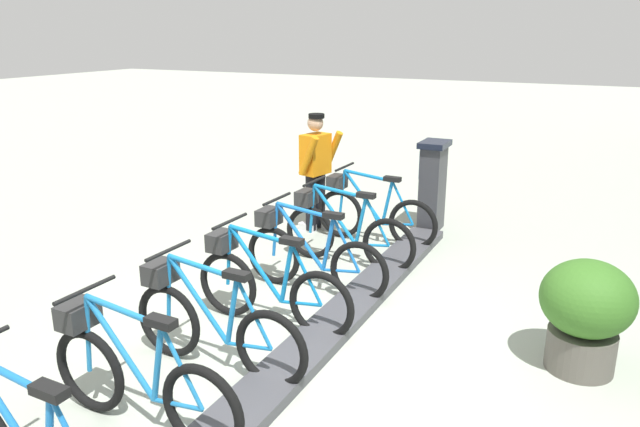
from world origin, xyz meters
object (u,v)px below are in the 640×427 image
Objects in this scene: worker_near_rack at (316,168)px; bike_docked_4 at (210,322)px; bike_docked_1 at (343,231)px; bike_docked_3 at (266,284)px; planter_bush at (586,310)px; bike_docked_2 at (309,254)px; bike_docked_0 at (370,212)px; payment_kiosk at (432,184)px; bike_docked_5 at (134,375)px.

bike_docked_4 is at bearing 103.45° from worker_near_rack.
bike_docked_1 is 1.00× the size of bike_docked_3.
planter_bush is at bearing -153.72° from bike_docked_4.
bike_docked_3 is at bearing 90.00° from bike_docked_2.
planter_bush is at bearing 141.74° from bike_docked_0.
payment_kiosk is at bearing -153.23° from worker_near_rack.
bike_docked_0 is 1.77× the size of planter_bush.
planter_bush is at bearing 125.61° from payment_kiosk.
bike_docked_5 is 3.60m from planter_bush.
payment_kiosk reaches higher than bike_docked_2.
bike_docked_0 reaches higher than planter_bush.
bike_docked_1 is at bearing -90.00° from bike_docked_4.
bike_docked_0 is at bearing -90.00° from bike_docked_2.
bike_docked_2 is at bearing -90.00° from bike_docked_5.
bike_docked_5 reaches higher than planter_bush.
bike_docked_2 is 2.69m from bike_docked_5.
bike_docked_1 is at bearing 130.31° from worker_near_rack.
payment_kiosk is 3.82m from planter_bush.
bike_docked_5 is at bearing 90.00° from bike_docked_4.
bike_docked_3 is at bearing 107.45° from worker_near_rack.
payment_kiosk is 0.74× the size of bike_docked_3.
planter_bush is (-2.79, 1.31, 0.11)m from bike_docked_1.
worker_near_rack reaches higher than bike_docked_3.
bike_docked_2 is 1.00× the size of bike_docked_5.
bike_docked_3 is 1.00× the size of bike_docked_4.
bike_docked_0 is 1.00× the size of bike_docked_4.
bike_docked_2 is 1.00× the size of bike_docked_3.
payment_kiosk is at bearing -54.39° from planter_bush.
planter_bush is at bearing -140.84° from bike_docked_5.
bike_docked_1 is 1.77× the size of planter_bush.
worker_near_rack is at bearing -72.55° from bike_docked_3.
payment_kiosk reaches higher than bike_docked_3.
bike_docked_0 is 1.00× the size of bike_docked_2.
bike_docked_4 is (0.00, 0.90, 0.00)m from bike_docked_3.
bike_docked_4 is 1.04× the size of worker_near_rack.
bike_docked_2 is at bearing -90.00° from bike_docked_3.
planter_bush is at bearing 171.62° from bike_docked_2.
bike_docked_2 is 2.82m from planter_bush.
bike_docked_1 is 1.00× the size of bike_docked_5.
bike_docked_2 and bike_docked_4 have the same top height.
bike_docked_3 is 1.00× the size of bike_docked_5.
bike_docked_1 is 1.00× the size of bike_docked_2.
bike_docked_0 is 1.00× the size of bike_docked_3.
bike_docked_5 is 4.75m from worker_near_rack.
payment_kiosk is 0.74× the size of bike_docked_4.
bike_docked_0 is at bearing -90.00° from bike_docked_5.
worker_near_rack is (0.89, -4.64, 0.48)m from bike_docked_5.
planter_bush is at bearing -170.17° from bike_docked_3.
payment_kiosk is 1.32× the size of planter_bush.
worker_near_rack is at bearing -65.36° from bike_docked_2.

